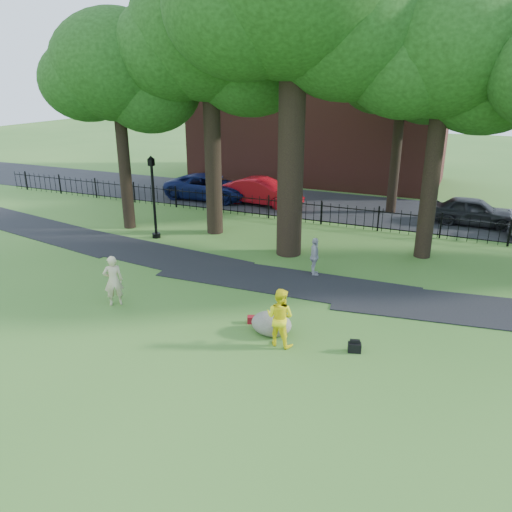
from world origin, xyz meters
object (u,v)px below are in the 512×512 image
at_px(woman, 113,281).
at_px(lamppost, 154,199).
at_px(man, 280,317).
at_px(boulder, 271,322).
at_px(red_sedan, 263,192).
at_px(big_tree, 299,1).

bearing_deg(woman, lamppost, -107.37).
relative_size(woman, man, 1.01).
height_order(boulder, lamppost, lamppost).
bearing_deg(boulder, red_sedan, 113.76).
distance_m(boulder, lamppost, 11.07).
bearing_deg(man, lamppost, -30.58).
distance_m(big_tree, woman, 12.47).
bearing_deg(red_sedan, woman, -171.68).
bearing_deg(man, red_sedan, -58.22).
height_order(man, lamppost, lamppost).
xyz_separation_m(woman, man, (6.20, -0.25, -0.01)).
height_order(man, boulder, man).
height_order(woman, boulder, woman).
bearing_deg(woman, big_tree, -158.35).
height_order(big_tree, woman, big_tree).
bearing_deg(man, woman, 4.95).
distance_m(woman, red_sedan, 15.05).
bearing_deg(red_sedan, man, -150.07).
distance_m(woman, man, 6.21).
distance_m(big_tree, man, 12.24).
bearing_deg(big_tree, woman, -117.51).
bearing_deg(lamppost, big_tree, 5.83).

